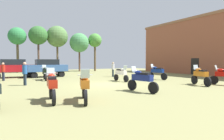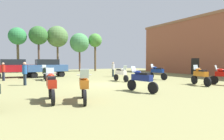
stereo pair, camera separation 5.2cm
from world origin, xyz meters
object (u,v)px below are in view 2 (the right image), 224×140
(tree_6, at_px, (57,37))
(person_2, at_px, (3,70))
(motorcycle_9, at_px, (141,79))
(tree_5, at_px, (95,41))
(motorcycle_4, at_px, (157,72))
(motorcycle_11, at_px, (45,73))
(motorcycle_7, at_px, (84,85))
(motorcycle_5, at_px, (121,73))
(person_3, at_px, (113,68))
(car_2, at_px, (13,67))
(motorcycle_2, at_px, (51,85))
(tree_4, at_px, (80,43))
(person_1, at_px, (25,72))
(tree_1, at_px, (38,36))
(tree_7, at_px, (18,37))
(motorcycle_3, at_px, (224,75))
(car_1, at_px, (47,67))
(brick_building, at_px, (209,46))
(motorcycle_6, at_px, (200,75))

(tree_6, bearing_deg, person_2, -121.80)
(motorcycle_9, bearing_deg, tree_5, 61.12)
(motorcycle_4, distance_m, person_2, 14.42)
(motorcycle_11, bearing_deg, motorcycle_7, -85.84)
(motorcycle_5, xyz_separation_m, person_3, (1.75, 4.55, 0.29))
(car_2, bearing_deg, tree_5, -63.96)
(motorcycle_2, xyz_separation_m, tree_4, (9.21, 22.55, 4.23))
(person_2, distance_m, tree_5, 18.55)
(person_1, relative_size, tree_1, 0.24)
(motorcycle_5, bearing_deg, tree_7, -71.87)
(motorcycle_3, bearing_deg, motorcycle_4, 87.63)
(tree_1, bearing_deg, tree_4, -5.11)
(motorcycle_7, bearing_deg, person_3, -107.47)
(motorcycle_5, relative_size, person_3, 1.22)
(motorcycle_11, relative_size, person_3, 1.30)
(motorcycle_11, height_order, car_2, car_2)
(car_1, relative_size, tree_6, 0.56)
(person_3, bearing_deg, person_1, -65.23)
(motorcycle_2, relative_size, tree_4, 0.32)
(motorcycle_4, xyz_separation_m, motorcycle_5, (-4.00, 0.28, -0.04))
(motorcycle_2, xyz_separation_m, car_2, (-1.26, 14.32, 0.44))
(motorcycle_5, xyz_separation_m, motorcycle_9, (-1.94, -5.37, 0.03))
(person_2, xyz_separation_m, tree_7, (1.72, 12.39, 4.54))
(motorcycle_5, height_order, motorcycle_9, motorcycle_9)
(brick_building, xyz_separation_m, motorcycle_7, (-21.60, -8.27, -3.14))
(motorcycle_3, bearing_deg, tree_7, 102.02)
(person_3, bearing_deg, motorcycle_11, -83.94)
(brick_building, bearing_deg, car_2, 164.30)
(person_2, bearing_deg, motorcycle_2, 161.99)
(brick_building, distance_m, motorcycle_11, 21.88)
(motorcycle_7, xyz_separation_m, car_2, (-2.52, 15.05, 0.44))
(person_3, bearing_deg, motorcycle_7, -30.04)
(motorcycle_6, relative_size, car_2, 0.47)
(person_3, distance_m, tree_5, 13.40)
(motorcycle_7, bearing_deg, motorcycle_4, -131.25)
(motorcycle_7, xyz_separation_m, tree_4, (7.95, 23.28, 4.23))
(motorcycle_5, distance_m, motorcycle_11, 7.25)
(motorcycle_4, distance_m, tree_7, 22.09)
(motorcycle_7, bearing_deg, motorcycle_6, -156.18)
(motorcycle_4, height_order, tree_7, tree_7)
(motorcycle_6, relative_size, tree_7, 0.30)
(person_1, bearing_deg, tree_1, -33.42)
(motorcycle_2, relative_size, tree_1, 0.29)
(motorcycle_4, relative_size, tree_6, 0.28)
(brick_building, distance_m, person_3, 14.53)
(tree_4, bearing_deg, brick_building, -47.71)
(motorcycle_2, height_order, motorcycle_9, motorcycle_9)
(brick_building, xyz_separation_m, car_1, (-20.69, 5.84, -2.70))
(tree_7, bearing_deg, motorcycle_9, -76.76)
(person_1, xyz_separation_m, person_3, (9.45, 3.37, -0.02))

